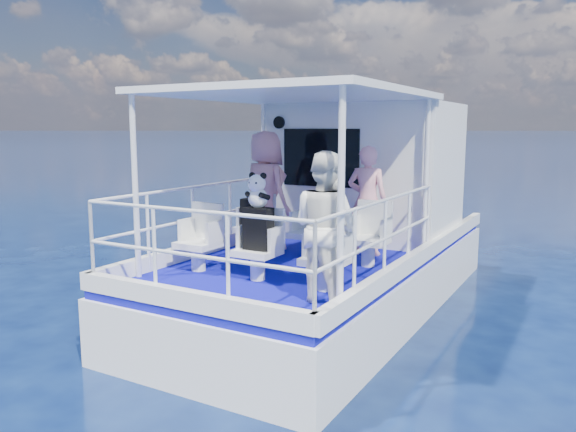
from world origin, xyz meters
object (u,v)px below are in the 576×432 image
object	(u,v)px
passenger_stbd_aft	(325,227)
panda	(258,190)
passenger_port_fwd	(266,191)
backpack_center	(258,229)

from	to	relation	value
passenger_stbd_aft	panda	bearing A→B (deg)	-2.85
passenger_stbd_aft	panda	distance (m)	1.14
panda	passenger_port_fwd	bearing A→B (deg)	118.98
backpack_center	panda	distance (m)	0.46
backpack_center	passenger_stbd_aft	bearing A→B (deg)	-17.35
passenger_port_fwd	panda	world-z (taller)	passenger_port_fwd
passenger_stbd_aft	backpack_center	distance (m)	1.09
passenger_port_fwd	backpack_center	distance (m)	1.81
passenger_port_fwd	passenger_stbd_aft	bearing A→B (deg)	156.20
backpack_center	panda	xyz separation A→B (m)	(-0.01, 0.02, 0.45)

